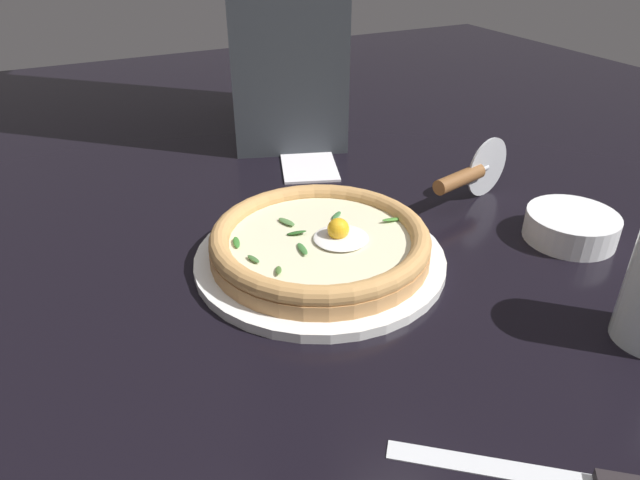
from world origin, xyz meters
TOP-DOWN VIEW (x-y plane):
  - ground_plane at (0.00, 0.00)m, footprint 2.40×2.40m
  - pizza_plate at (0.01, 0.01)m, footprint 0.31×0.31m
  - pizza at (0.01, 0.01)m, footprint 0.27×0.27m
  - side_bowl at (-0.31, 0.11)m, footprint 0.12×0.12m
  - pizza_cutter at (-0.26, -0.04)m, footprint 0.16×0.05m
  - folded_napkin at (-0.11, -0.26)m, footprint 0.13×0.16m

SIDE VIEW (x-z plane):
  - ground_plane at x=0.00m, z-range -0.03..0.00m
  - folded_napkin at x=-0.11m, z-range 0.00..0.01m
  - pizza_plate at x=0.01m, z-range 0.00..0.01m
  - side_bowl at x=-0.31m, z-range 0.00..0.04m
  - pizza at x=0.01m, z-range 0.01..0.05m
  - pizza_cutter at x=-0.26m, z-range 0.00..0.09m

